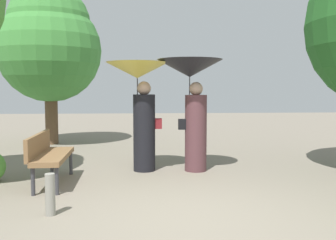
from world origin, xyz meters
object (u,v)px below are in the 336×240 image
park_bench (48,153)px  tree_near_left (50,43)px  person_right (192,90)px  path_marker_post (50,195)px  person_left (140,94)px

park_bench → tree_near_left: bearing=10.6°
person_right → park_bench: person_right is taller
person_right → park_bench: (-2.47, -0.83, -1.03)m
park_bench → path_marker_post: size_ratio=2.90×
path_marker_post → person_left: bearing=66.0°
park_bench → path_marker_post: 1.63m
person_left → person_right: person_right is taller
person_left → tree_near_left: bearing=29.7°
tree_near_left → path_marker_post: 6.86m
person_left → tree_near_left: (-2.54, 3.71, 1.40)m
tree_near_left → person_left: bearing=-55.7°
person_right → path_marker_post: bearing=134.5°
tree_near_left → path_marker_post: tree_near_left is taller
park_bench → path_marker_post: bearing=-167.7°
person_right → tree_near_left: size_ratio=0.47×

